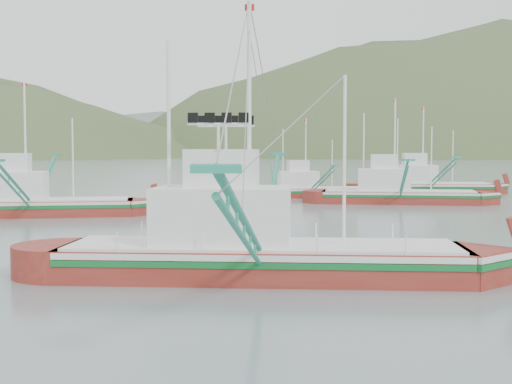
{
  "coord_description": "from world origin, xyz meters",
  "views": [
    {
      "loc": [
        -2.36,
        -29.74,
        5.47
      ],
      "look_at": [
        0.0,
        6.0,
        3.2
      ],
      "focal_mm": 50.0,
      "sensor_mm": 36.0,
      "label": 1
    }
  ],
  "objects": [
    {
      "name": "ground",
      "position": [
        0.0,
        0.0,
        0.0
      ],
      "size": [
        1200.0,
        1200.0,
        0.0
      ],
      "primitive_type": "plane",
      "color": "slate",
      "rests_on": "ground"
    },
    {
      "name": "main_boat",
      "position": [
        -0.38,
        -0.37,
        1.99
      ],
      "size": [
        17.24,
        30.26,
        12.31
      ],
      "rotation": [
        0.0,
        0.0,
        -0.14
      ],
      "color": "maroon",
      "rests_on": "ground"
    },
    {
      "name": "bg_boat_right",
      "position": [
        15.87,
        37.96,
        1.93
      ],
      "size": [
        15.35,
        26.53,
        10.88
      ],
      "rotation": [
        0.0,
        0.0,
        -0.22
      ],
      "color": "maroon",
      "rests_on": "ground"
    },
    {
      "name": "bg_boat_far",
      "position": [
        8.32,
        46.89,
        1.26
      ],
      "size": [
        12.72,
        22.7,
        9.19
      ],
      "rotation": [
        0.0,
        0.0,
        0.06
      ],
      "color": "maroon",
      "rests_on": "ground"
    },
    {
      "name": "bg_boat_left",
      "position": [
        -16.52,
        27.53,
        1.57
      ],
      "size": [
        15.84,
        28.09,
        11.39
      ],
      "rotation": [
        0.0,
        0.0,
        0.09
      ],
      "color": "maroon",
      "rests_on": "ground"
    },
    {
      "name": "bg_boat_extra",
      "position": [
        22.84,
        51.94,
        1.52
      ],
      "size": [
        15.14,
        26.83,
        10.88
      ],
      "rotation": [
        0.0,
        0.0,
        -0.09
      ],
      "color": "maroon",
      "rests_on": "ground"
    },
    {
      "name": "ridge_distant",
      "position": [
        30.0,
        560.0,
        0.0
      ],
      "size": [
        960.0,
        400.0,
        240.0
      ],
      "primitive_type": "ellipsoid",
      "color": "slate",
      "rests_on": "ground"
    }
  ]
}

